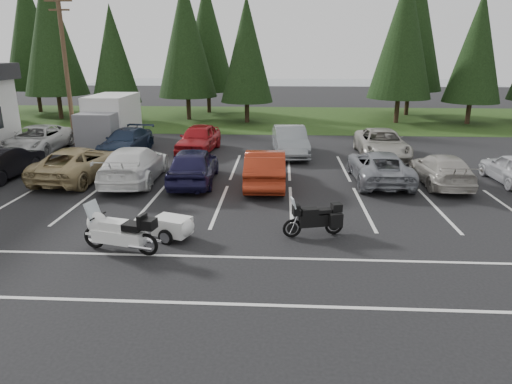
% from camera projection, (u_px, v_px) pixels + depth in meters
% --- Properties ---
extents(ground, '(120.00, 120.00, 0.00)m').
position_uv_depth(ground, '(202.00, 214.00, 16.35)').
color(ground, black).
rests_on(ground, ground).
extents(grass_strip, '(80.00, 16.00, 0.01)m').
position_uv_depth(grass_strip, '(249.00, 118.00, 39.22)').
color(grass_strip, '#1A3410').
rests_on(grass_strip, ground).
extents(lake_water, '(70.00, 50.00, 0.02)m').
position_uv_depth(lake_water, '(290.00, 89.00, 68.55)').
color(lake_water, slate).
rests_on(lake_water, ground).
extents(utility_pole, '(1.60, 0.26, 9.00)m').
position_uv_depth(utility_pole, '(66.00, 66.00, 26.92)').
color(utility_pole, '#473321').
rests_on(utility_pole, ground).
extents(box_truck, '(2.40, 5.60, 2.90)m').
position_uv_depth(box_truck, '(107.00, 120.00, 28.26)').
color(box_truck, silver).
rests_on(box_truck, ground).
extents(stall_markings, '(32.00, 16.00, 0.01)m').
position_uv_depth(stall_markings, '(211.00, 197.00, 18.26)').
color(stall_markings, silver).
rests_on(stall_markings, ground).
extents(conifer_2, '(5.10, 5.10, 11.89)m').
position_uv_depth(conifer_2, '(51.00, 33.00, 36.86)').
color(conifer_2, '#332316').
rests_on(conifer_2, ground).
extents(conifer_3, '(3.87, 3.87, 9.02)m').
position_uv_depth(conifer_3, '(113.00, 54.00, 35.73)').
color(conifer_3, '#332316').
rests_on(conifer_3, ground).
extents(conifer_4, '(4.80, 4.80, 11.17)m').
position_uv_depth(conifer_4, '(186.00, 38.00, 36.49)').
color(conifer_4, '#332316').
rests_on(conifer_4, ground).
extents(conifer_5, '(4.14, 4.14, 9.63)m').
position_uv_depth(conifer_5, '(247.00, 50.00, 35.25)').
color(conifer_5, '#332316').
rests_on(conifer_5, ground).
extents(conifer_6, '(4.93, 4.93, 11.48)m').
position_uv_depth(conifer_6, '(404.00, 35.00, 34.77)').
color(conifer_6, '#332316').
rests_on(conifer_6, ground).
extents(conifer_7, '(4.27, 4.27, 9.94)m').
position_uv_depth(conifer_7, '(477.00, 47.00, 34.46)').
color(conifer_7, '#332316').
rests_on(conifer_7, ground).
extents(conifer_back_a, '(5.28, 5.28, 12.30)m').
position_uv_depth(conifer_back_a, '(30.00, 31.00, 41.00)').
color(conifer_back_a, '#332316').
rests_on(conifer_back_a, ground).
extents(conifer_back_b, '(4.97, 4.97, 11.58)m').
position_uv_depth(conifer_back_b, '(207.00, 36.00, 40.75)').
color(conifer_back_b, '#332316').
rests_on(conifer_back_b, ground).
extents(conifer_back_c, '(5.50, 5.50, 12.81)m').
position_uv_depth(conifer_back_c, '(414.00, 27.00, 38.91)').
color(conifer_back_c, '#332316').
rests_on(conifer_back_c, ground).
extents(car_near_1, '(1.78, 4.48, 1.45)m').
position_uv_depth(car_near_1, '(4.00, 162.00, 20.79)').
color(car_near_1, black).
rests_on(car_near_1, ground).
extents(car_near_2, '(2.94, 5.49, 1.47)m').
position_uv_depth(car_near_2, '(79.00, 163.00, 20.60)').
color(car_near_2, '#9F8B5C').
rests_on(car_near_2, ground).
extents(car_near_3, '(2.37, 5.45, 1.56)m').
position_uv_depth(car_near_3, '(134.00, 164.00, 20.19)').
color(car_near_3, white).
rests_on(car_near_3, ground).
extents(car_near_4, '(2.11, 4.81, 1.61)m').
position_uv_depth(car_near_4, '(193.00, 165.00, 19.91)').
color(car_near_4, '#191739').
rests_on(car_near_4, ground).
extents(car_near_5, '(1.75, 4.79, 1.57)m').
position_uv_depth(car_near_5, '(265.00, 168.00, 19.58)').
color(car_near_5, maroon).
rests_on(car_near_5, ground).
extents(car_near_6, '(2.33, 5.00, 1.39)m').
position_uv_depth(car_near_6, '(379.00, 167.00, 20.14)').
color(car_near_6, gray).
rests_on(car_near_6, ground).
extents(car_near_7, '(1.89, 4.58, 1.33)m').
position_uv_depth(car_near_7, '(441.00, 170.00, 19.76)').
color(car_near_7, '#A7A299').
rests_on(car_near_7, ground).
extents(car_far_0, '(2.75, 5.50, 1.49)m').
position_uv_depth(car_far_0, '(37.00, 140.00, 25.91)').
color(car_far_0, silver).
rests_on(car_far_0, ground).
extents(car_far_1, '(2.39, 4.88, 1.37)m').
position_uv_depth(car_far_1, '(126.00, 141.00, 25.73)').
color(car_far_1, '#18253C').
rests_on(car_far_1, ground).
extents(car_far_2, '(2.28, 4.74, 1.56)m').
position_uv_depth(car_far_2, '(199.00, 138.00, 26.04)').
color(car_far_2, maroon).
rests_on(car_far_2, ground).
extents(car_far_3, '(2.12, 4.94, 1.58)m').
position_uv_depth(car_far_3, '(290.00, 141.00, 25.22)').
color(car_far_3, slate).
rests_on(car_far_3, ground).
extents(car_far_4, '(2.63, 5.45, 1.50)m').
position_uv_depth(car_far_4, '(382.00, 144.00, 24.75)').
color(car_far_4, '#A6A298').
rests_on(car_far_4, ground).
extents(touring_motorcycle, '(2.80, 1.44, 1.49)m').
position_uv_depth(touring_motorcycle, '(119.00, 228.00, 13.08)').
color(touring_motorcycle, white).
rests_on(touring_motorcycle, ground).
extents(cargo_trailer, '(1.77, 1.35, 0.72)m').
position_uv_depth(cargo_trailer, '(172.00, 228.00, 14.08)').
color(cargo_trailer, silver).
rests_on(cargo_trailer, ground).
extents(adventure_motorcycle, '(2.31, 1.28, 1.33)m').
position_uv_depth(adventure_motorcycle, '(314.00, 216.00, 14.24)').
color(adventure_motorcycle, black).
rests_on(adventure_motorcycle, ground).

